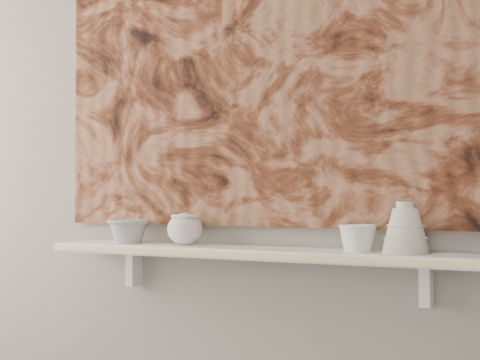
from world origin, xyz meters
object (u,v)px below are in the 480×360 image
Objects in this scene: shelf at (256,253)px; bowl_white at (358,238)px; bell_vessel at (405,227)px; bowl_grey at (128,231)px; cup_cream at (185,229)px; painting at (267,52)px.

bowl_white is (0.31, 0.00, 0.05)m from shelf.
bell_vessel is at bearing 0.00° from bowl_white.
bowl_grey reaches higher than bowl_white.
cup_cream is 0.78× the size of bell_vessel.
cup_cream is 0.70m from bell_vessel.
painting reaches higher than bowl_white.
bowl_grey is at bearing 180.00° from shelf.
bowl_grey is 0.98× the size of bell_vessel.
painting is 0.70m from bell_vessel.
cup_cream is (-0.25, -0.08, -0.56)m from painting.
painting reaches higher than bowl_grey.
shelf is 0.47m from bowl_grey.
bowl_white is at bearing 0.00° from cup_cream.
bowl_grey is at bearing -170.24° from painting.
bowl_white is at bearing -14.37° from painting.
bell_vessel reaches higher than bowl_grey.
shelf is at bearing 0.00° from cup_cream.
cup_cream reaches higher than shelf.
painting is at bearing 17.86° from cup_cream.
bell_vessel is 1.33× the size of bowl_white.
cup_cream is at bearing 180.00° from bowl_white.
shelf is at bearing 0.00° from bowl_grey.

